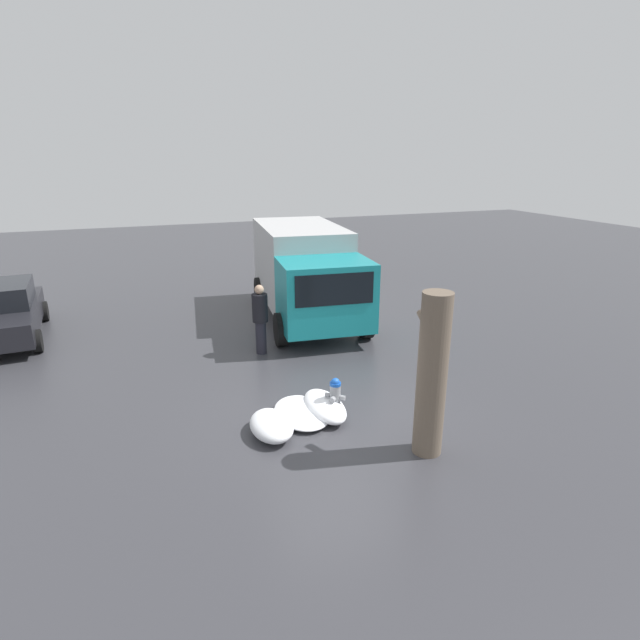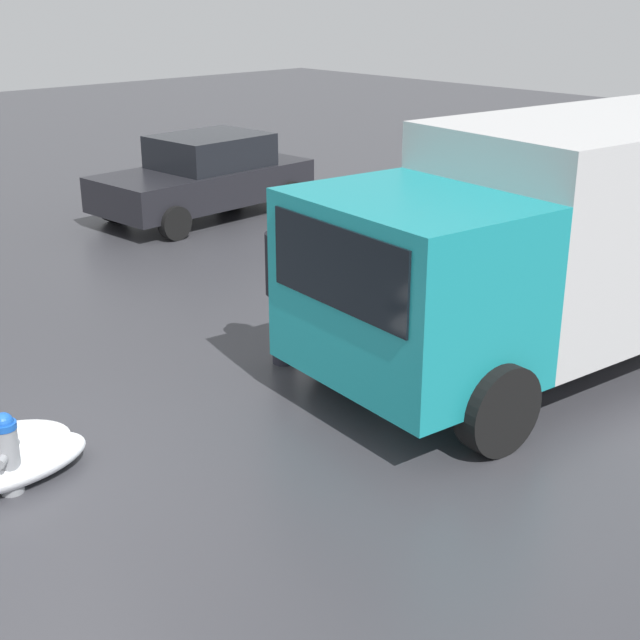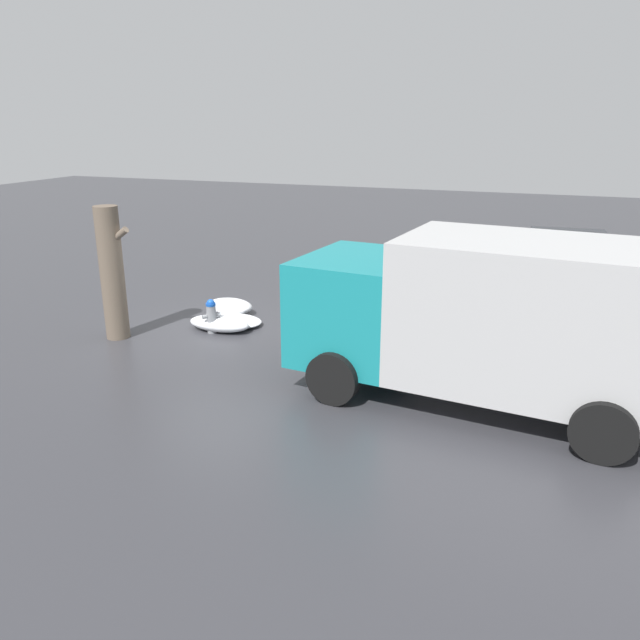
{
  "view_description": "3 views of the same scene",
  "coord_description": "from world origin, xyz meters",
  "px_view_note": "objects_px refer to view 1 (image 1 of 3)",
  "views": [
    {
      "loc": [
        -8.06,
        3.37,
        4.84
      ],
      "look_at": [
        2.53,
        -0.64,
        1.09
      ],
      "focal_mm": 28.0,
      "sensor_mm": 36.0,
      "label": 1
    },
    {
      "loc": [
        -2.61,
        -6.8,
        4.17
      ],
      "look_at": [
        2.56,
        -1.2,
        1.29
      ],
      "focal_mm": 50.0,
      "sensor_mm": 36.0,
      "label": 2
    },
    {
      "loc": [
        6.81,
        -11.38,
        4.55
      ],
      "look_at": [
        2.72,
        -0.44,
        0.73
      ],
      "focal_mm": 35.0,
      "sensor_mm": 36.0,
      "label": 3
    }
  ],
  "objects_px": {
    "tree_trunk": "(432,375)",
    "pedestrian": "(260,317)",
    "fire_hydrant": "(335,396)",
    "parked_car": "(0,312)",
    "delivery_truck": "(305,270)"
  },
  "relations": [
    {
      "from": "fire_hydrant",
      "to": "parked_car",
      "type": "distance_m",
      "value": 9.95
    },
    {
      "from": "fire_hydrant",
      "to": "delivery_truck",
      "type": "xyz_separation_m",
      "value": [
        6.06,
        -1.5,
        1.12
      ]
    },
    {
      "from": "fire_hydrant",
      "to": "delivery_truck",
      "type": "distance_m",
      "value": 6.34
    },
    {
      "from": "fire_hydrant",
      "to": "tree_trunk",
      "type": "xyz_separation_m",
      "value": [
        -1.74,
        -0.98,
        1.03
      ]
    },
    {
      "from": "delivery_truck",
      "to": "tree_trunk",
      "type": "bearing_deg",
      "value": 92.52
    },
    {
      "from": "fire_hydrant",
      "to": "pedestrian",
      "type": "distance_m",
      "value": 3.7
    },
    {
      "from": "parked_car",
      "to": "tree_trunk",
      "type": "bearing_deg",
      "value": 127.88
    },
    {
      "from": "pedestrian",
      "to": "parked_car",
      "type": "bearing_deg",
      "value": -132.05
    },
    {
      "from": "tree_trunk",
      "to": "delivery_truck",
      "type": "distance_m",
      "value": 7.82
    },
    {
      "from": "fire_hydrant",
      "to": "parked_car",
      "type": "relative_size",
      "value": 0.18
    },
    {
      "from": "pedestrian",
      "to": "fire_hydrant",
      "type": "bearing_deg",
      "value": -4.47
    },
    {
      "from": "tree_trunk",
      "to": "delivery_truck",
      "type": "xyz_separation_m",
      "value": [
        7.8,
        -0.52,
        0.09
      ]
    },
    {
      "from": "delivery_truck",
      "to": "pedestrian",
      "type": "distance_m",
      "value": 3.24
    },
    {
      "from": "pedestrian",
      "to": "parked_car",
      "type": "distance_m",
      "value": 7.29
    },
    {
      "from": "tree_trunk",
      "to": "pedestrian",
      "type": "bearing_deg",
      "value": 16.01
    }
  ]
}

